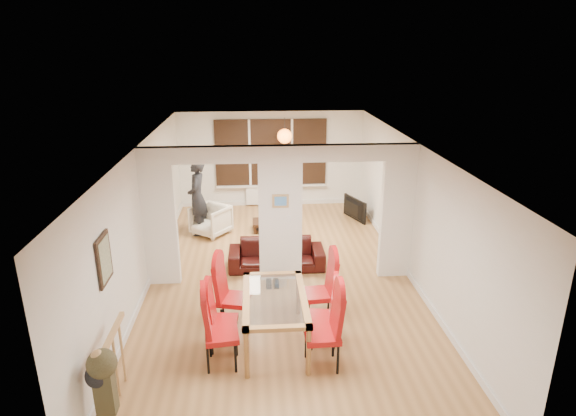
{
  "coord_description": "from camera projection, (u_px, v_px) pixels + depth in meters",
  "views": [
    {
      "loc": [
        -0.46,
        -8.35,
        4.3
      ],
      "look_at": [
        0.19,
        0.6,
        1.22
      ],
      "focal_mm": 30.0,
      "sensor_mm": 36.0,
      "label": 1
    }
  ],
  "objects": [
    {
      "name": "radiator",
      "position": [
        271.0,
        195.0,
        13.36
      ],
      "size": [
        1.4,
        0.08,
        0.5
      ],
      "primitive_type": "cube",
      "color": "white",
      "rests_on": "floor"
    },
    {
      "name": "pillar_photo",
      "position": [
        281.0,
        201.0,
        8.69
      ],
      "size": [
        0.3,
        0.03,
        0.25
      ],
      "primitive_type": "cube",
      "color": "#4C8CD8",
      "rests_on": "divider_wall"
    },
    {
      "name": "floor",
      "position": [
        281.0,
        278.0,
        9.31
      ],
      "size": [
        5.0,
        9.0,
        0.01
      ],
      "primitive_type": "cube",
      "color": "#A67542",
      "rests_on": "ground"
    },
    {
      "name": "pendant_light",
      "position": [
        285.0,
        136.0,
        11.74
      ],
      "size": [
        0.36,
        0.36,
        0.36
      ],
      "primitive_type": "sphere",
      "color": "orange",
      "rests_on": "room_walls"
    },
    {
      "name": "bay_window_blinds",
      "position": [
        271.0,
        153.0,
        13.01
      ],
      "size": [
        3.0,
        0.08,
        1.8
      ],
      "primitive_type": "cube",
      "color": "black",
      "rests_on": "room_walls"
    },
    {
      "name": "dining_table",
      "position": [
        275.0,
        320.0,
        7.18
      ],
      "size": [
        0.94,
        1.66,
        0.78
      ],
      "primitive_type": null,
      "color": "#A16F3B",
      "rests_on": "floor"
    },
    {
      "name": "divider_wall",
      "position": [
        280.0,
        215.0,
        8.88
      ],
      "size": [
        5.0,
        0.18,
        2.6
      ],
      "primitive_type": "cube",
      "color": "white",
      "rests_on": "floor"
    },
    {
      "name": "stair_newel",
      "position": [
        114.0,
        363.0,
        5.95
      ],
      "size": [
        0.4,
        1.2,
        1.1
      ],
      "primitive_type": null,
      "color": "tan",
      "rests_on": "floor"
    },
    {
      "name": "television",
      "position": [
        351.0,
        209.0,
        12.3
      ],
      "size": [
        0.96,
        0.47,
        0.56
      ],
      "primitive_type": "imported",
      "rotation": [
        0.0,
        0.0,
        1.94
      ],
      "color": "black",
      "rests_on": "floor"
    },
    {
      "name": "dining_chair_ra",
      "position": [
        322.0,
        329.0,
        6.59
      ],
      "size": [
        0.49,
        0.49,
        1.19
      ],
      "primitive_type": null,
      "rotation": [
        0.0,
        0.0,
        0.03
      ],
      "color": "#A91112",
      "rests_on": "floor"
    },
    {
      "name": "person",
      "position": [
        197.0,
        197.0,
        11.2
      ],
      "size": [
        0.68,
        0.46,
        1.82
      ],
      "primitive_type": "imported",
      "rotation": [
        0.0,
        0.0,
        -1.61
      ],
      "color": "black",
      "rests_on": "floor"
    },
    {
      "name": "dining_chair_lb",
      "position": [
        223.0,
        317.0,
        7.02
      ],
      "size": [
        0.44,
        0.44,
        1.02
      ],
      "primitive_type": null,
      "rotation": [
        0.0,
        0.0,
        -0.09
      ],
      "color": "#A91112",
      "rests_on": "floor"
    },
    {
      "name": "bowl",
      "position": [
        272.0,
        219.0,
        11.63
      ],
      "size": [
        0.21,
        0.21,
        0.05
      ],
      "primitive_type": "imported",
      "color": "black",
      "rests_on": "coffee_table"
    },
    {
      "name": "bottle",
      "position": [
        267.0,
        216.0,
        11.5
      ],
      "size": [
        0.07,
        0.07,
        0.3
      ],
      "primitive_type": "cylinder",
      "color": "#143F19",
      "rests_on": "coffee_table"
    },
    {
      "name": "coffee_table",
      "position": [
        275.0,
        225.0,
        11.64
      ],
      "size": [
        1.18,
        0.79,
        0.25
      ],
      "primitive_type": null,
      "rotation": [
        0.0,
        0.0,
        0.26
      ],
      "color": "black",
      "rests_on": "floor"
    },
    {
      "name": "sofa",
      "position": [
        276.0,
        254.0,
        9.67
      ],
      "size": [
        1.91,
        0.76,
        0.56
      ],
      "primitive_type": "imported",
      "rotation": [
        0.0,
        0.0,
        -0.01
      ],
      "color": "black",
      "rests_on": "floor"
    },
    {
      "name": "dining_chair_rb",
      "position": [
        322.0,
        313.0,
        7.12
      ],
      "size": [
        0.47,
        0.47,
        1.03
      ],
      "primitive_type": null,
      "rotation": [
        0.0,
        0.0,
        -0.17
      ],
      "color": "#A91112",
      "rests_on": "floor"
    },
    {
      "name": "dining_chair_rc",
      "position": [
        319.0,
        289.0,
        7.7
      ],
      "size": [
        0.5,
        0.5,
        1.14
      ],
      "primitive_type": null,
      "rotation": [
        0.0,
        0.0,
        0.09
      ],
      "color": "#A91112",
      "rests_on": "floor"
    },
    {
      "name": "dining_chair_la",
      "position": [
        221.0,
        329.0,
        6.62
      ],
      "size": [
        0.51,
        0.51,
        1.14
      ],
      "primitive_type": null,
      "rotation": [
        0.0,
        0.0,
        0.12
      ],
      "color": "#A91112",
      "rests_on": "floor"
    },
    {
      "name": "shoes",
      "position": [
        272.0,
        284.0,
        8.96
      ],
      "size": [
        0.23,
        0.25,
        0.1
      ],
      "primitive_type": null,
      "color": "black",
      "rests_on": "floor"
    },
    {
      "name": "wall_poster",
      "position": [
        104.0,
        259.0,
        6.35
      ],
      "size": [
        0.04,
        0.52,
        0.67
      ],
      "primitive_type": "cube",
      "color": "gray",
      "rests_on": "room_walls"
    },
    {
      "name": "dining_chair_lc",
      "position": [
        234.0,
        294.0,
        7.53
      ],
      "size": [
        0.56,
        0.56,
        1.16
      ],
      "primitive_type": null,
      "rotation": [
        0.0,
        0.0,
        -0.25
      ],
      "color": "#A91112",
      "rests_on": "floor"
    },
    {
      "name": "armchair",
      "position": [
        211.0,
        220.0,
        11.33
      ],
      "size": [
        1.07,
        1.07,
        0.7
      ],
      "primitive_type": "imported",
      "rotation": [
        0.0,
        0.0,
        -0.65
      ],
      "color": "beige",
      "rests_on": "floor"
    },
    {
      "name": "room_walls",
      "position": [
        280.0,
        215.0,
        8.88
      ],
      "size": [
        5.0,
        9.0,
        2.6
      ],
      "primitive_type": null,
      "color": "silver",
      "rests_on": "floor"
    }
  ]
}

